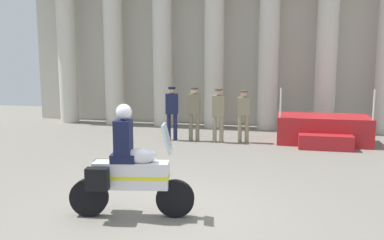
# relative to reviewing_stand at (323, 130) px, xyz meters

# --- Properties ---
(ground_plane) EXTENTS (28.00, 28.00, 0.00)m
(ground_plane) POSITION_rel_reviewing_stand_xyz_m (-3.25, -6.72, -0.41)
(ground_plane) COLOR gray
(colonnade_backdrop) EXTENTS (15.98, 1.60, 7.24)m
(colonnade_backdrop) POSITION_rel_reviewing_stand_xyz_m (-3.86, 2.84, 3.23)
(colonnade_backdrop) COLOR beige
(colonnade_backdrop) RESTS_ON ground_plane
(reviewing_stand) EXTENTS (2.80, 2.03, 1.76)m
(reviewing_stand) POSITION_rel_reviewing_stand_xyz_m (0.00, 0.00, 0.00)
(reviewing_stand) COLOR #B21E23
(reviewing_stand) RESTS_ON ground_plane
(officer_in_row_0) EXTENTS (0.39, 0.25, 1.74)m
(officer_in_row_0) POSITION_rel_reviewing_stand_xyz_m (-4.76, -0.54, 0.61)
(officer_in_row_0) COLOR #191E42
(officer_in_row_0) RESTS_ON ground_plane
(officer_in_row_1) EXTENTS (0.39, 0.25, 1.74)m
(officer_in_row_1) POSITION_rel_reviewing_stand_xyz_m (-4.03, -0.50, 0.61)
(officer_in_row_1) COLOR #7A7056
(officer_in_row_1) RESTS_ON ground_plane
(officer_in_row_2) EXTENTS (0.39, 0.25, 1.71)m
(officer_in_row_2) POSITION_rel_reviewing_stand_xyz_m (-3.24, -0.57, 0.59)
(officer_in_row_2) COLOR gray
(officer_in_row_2) RESTS_ON ground_plane
(officer_in_row_3) EXTENTS (0.39, 0.25, 1.66)m
(officer_in_row_3) POSITION_rel_reviewing_stand_xyz_m (-2.45, -0.42, 0.57)
(officer_in_row_3) COLOR gray
(officer_in_row_3) RESTS_ON ground_plane
(motorcycle_with_rider) EXTENTS (2.08, 0.78, 1.90)m
(motorcycle_with_rider) POSITION_rel_reviewing_stand_xyz_m (-3.77, -7.00, 0.38)
(motorcycle_with_rider) COLOR black
(motorcycle_with_rider) RESTS_ON ground_plane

